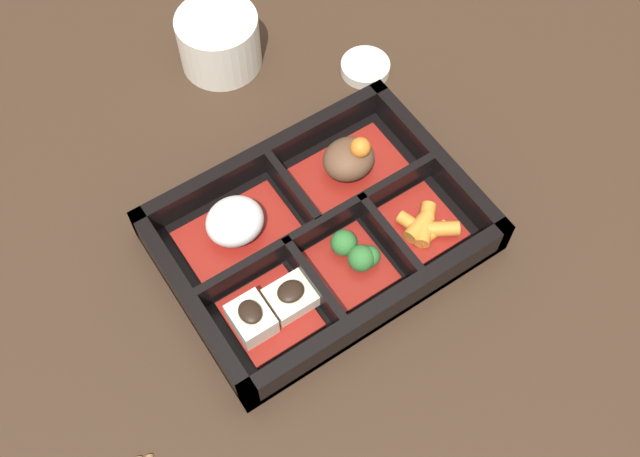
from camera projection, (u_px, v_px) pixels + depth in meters
The scene contains 10 objects.
ground_plane at pixel (320, 241), 0.73m from camera, with size 3.00×3.00×0.00m, color #382619.
bento_base at pixel (320, 239), 0.72m from camera, with size 0.29×0.21×0.01m.
bento_rim at pixel (321, 232), 0.71m from camera, with size 0.29×0.21×0.04m.
bowl_rice at pixel (235, 224), 0.70m from camera, with size 0.11×0.07×0.04m.
bowl_stew at pixel (349, 162), 0.74m from camera, with size 0.11×0.07×0.05m.
bowl_tofu at pixel (270, 310), 0.67m from camera, with size 0.08×0.07×0.04m.
bowl_greens at pixel (354, 257), 0.69m from camera, with size 0.06×0.07×0.03m.
bowl_carrots at pixel (424, 226), 0.71m from camera, with size 0.06×0.07×0.02m.
tea_cup at pixel (219, 40), 0.81m from camera, with size 0.09×0.09×0.06m.
sauce_dish at pixel (365, 67), 0.83m from camera, with size 0.05×0.05×0.01m.
Camera 1 is at (-0.19, -0.29, 0.64)m, focal length 42.00 mm.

